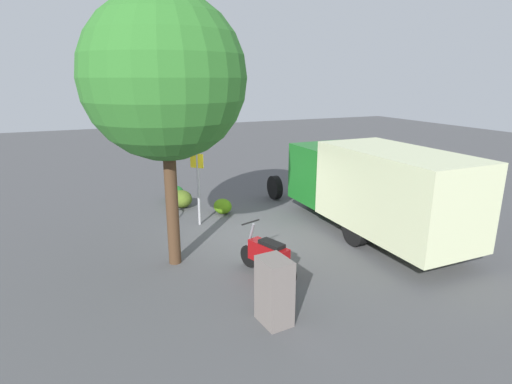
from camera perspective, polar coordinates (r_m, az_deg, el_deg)
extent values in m
plane|color=#4A4A4D|center=(12.19, -1.17, -6.09)|extent=(60.00, 60.00, 0.00)
cylinder|color=black|center=(12.88, 20.44, -3.77)|extent=(0.90, 0.25, 0.90)
cylinder|color=black|center=(11.68, 13.69, -5.18)|extent=(0.90, 0.25, 0.90)
cylinder|color=black|center=(16.63, 8.52, 1.33)|extent=(0.90, 0.25, 0.90)
cylinder|color=black|center=(15.71, 2.64, 0.65)|extent=(0.90, 0.25, 0.90)
cube|color=beige|center=(11.65, 18.95, 0.10)|extent=(4.50, 2.21, 2.22)
cube|color=#196B20|center=(14.15, 10.04, 2.70)|extent=(1.81, 2.11, 1.90)
cube|color=black|center=(14.03, 10.16, 5.09)|extent=(1.83, 1.95, 0.60)
cylinder|color=black|center=(10.18, -0.93, -8.94)|extent=(0.56, 0.27, 0.56)
cylinder|color=black|center=(9.37, 4.24, -11.26)|extent=(0.56, 0.27, 0.56)
cube|color=maroon|center=(9.61, 1.76, -8.65)|extent=(1.14, 0.66, 0.48)
cube|color=black|center=(9.44, 2.20, -7.34)|extent=(0.70, 0.47, 0.12)
cylinder|color=slate|center=(9.93, -0.76, -6.14)|extent=(0.29, 0.16, 0.69)
cylinder|color=black|center=(9.80, -0.76, -4.24)|extent=(0.21, 0.53, 0.04)
cylinder|color=#9E9EA3|center=(12.78, -8.10, 1.62)|extent=(0.08, 0.08, 2.90)
cylinder|color=red|center=(12.53, -8.41, 7.21)|extent=(0.71, 0.32, 0.76)
cube|color=yellow|center=(12.64, -8.30, 4.34)|extent=(0.33, 0.33, 0.44)
cylinder|color=#47301E|center=(10.13, -11.69, -1.37)|extent=(0.30, 0.30, 3.21)
sphere|color=#2D6D27|center=(9.70, -12.67, 15.34)|extent=(3.74, 3.74, 3.74)
cube|color=slate|center=(7.89, 2.58, -13.69)|extent=(0.71, 0.56, 1.31)
torus|color=#B7B7BC|center=(14.10, -11.39, -3.34)|extent=(0.85, 0.13, 0.85)
ellipsoid|color=#1F6D24|center=(15.86, -11.27, -0.14)|extent=(0.82, 0.67, 0.56)
ellipsoid|color=#508514|center=(14.09, -4.69, -2.00)|extent=(0.74, 0.61, 0.51)
ellipsoid|color=#4A611D|center=(14.93, -10.39, -0.96)|extent=(0.92, 0.75, 0.63)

